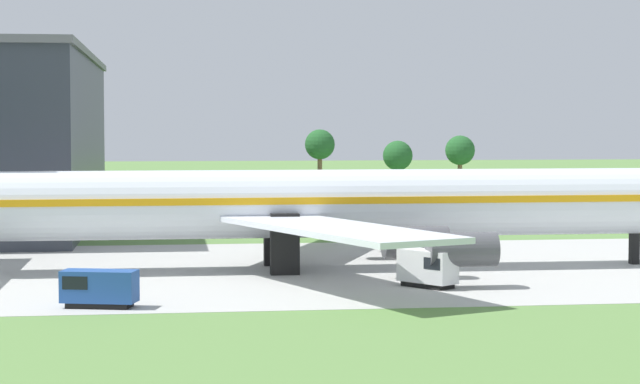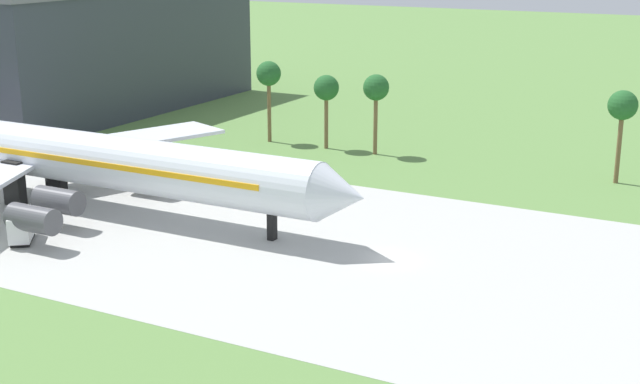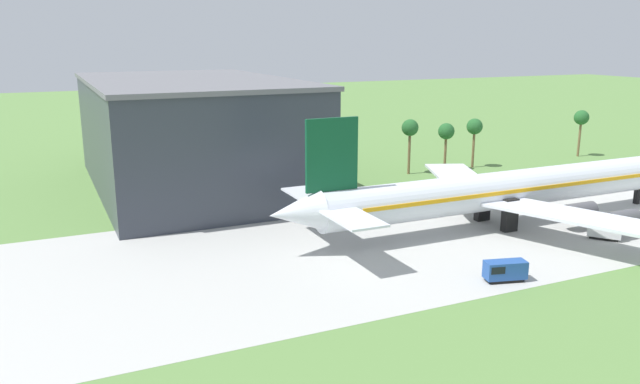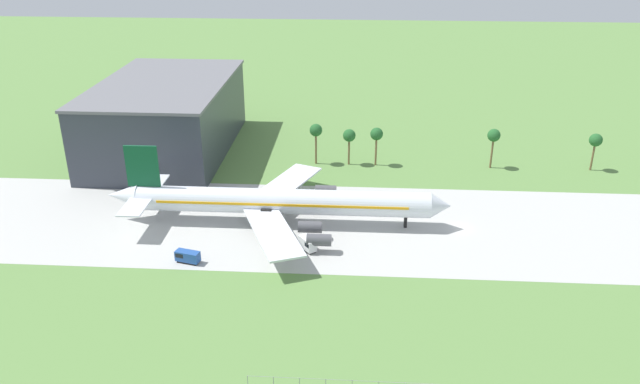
% 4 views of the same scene
% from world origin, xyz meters
% --- Properties ---
extents(ground_plane, '(600.00, 600.00, 0.00)m').
position_xyz_m(ground_plane, '(0.00, 0.00, 0.00)').
color(ground_plane, '#5B8442').
extents(taxiway_strip, '(320.00, 44.00, 0.02)m').
position_xyz_m(taxiway_strip, '(0.00, 0.00, 0.01)').
color(taxiway_strip, '#B2B2AD').
rests_on(taxiway_strip, ground_plane).
extents(jet_airliner, '(79.59, 51.48, 18.57)m').
position_xyz_m(jet_airliner, '(-42.33, -0.13, 5.65)').
color(jet_airliner, silver).
rests_on(jet_airliner, ground_plane).
extents(baggage_tug, '(4.37, 4.86, 2.89)m').
position_xyz_m(baggage_tug, '(-34.23, -12.34, 1.54)').
color(baggage_tug, black).
rests_on(baggage_tug, ground_plane).
extents(catering_van, '(5.41, 3.21, 2.57)m').
position_xyz_m(catering_van, '(-58.86, -18.95, 1.38)').
color(catering_van, black).
rests_on(catering_van, ground_plane).
extents(terminal_building, '(36.72, 61.20, 21.21)m').
position_xyz_m(terminal_building, '(-81.42, 46.72, 10.62)').
color(terminal_building, '#333842').
rests_on(terminal_building, ground_plane).
extents(palm_tree_row, '(111.75, 3.60, 11.93)m').
position_xyz_m(palm_tree_row, '(15.16, 38.24, 8.42)').
color(palm_tree_row, brown).
rests_on(palm_tree_row, ground_plane).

